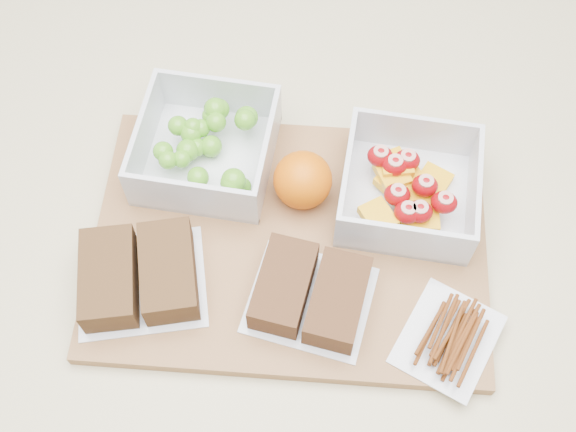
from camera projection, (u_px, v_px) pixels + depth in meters
name	position (u px, v px, depth m)	size (l,w,h in m)	color
ground	(282.00, 414.00, 1.59)	(4.00, 4.00, 0.00)	gray
counter	(279.00, 349.00, 1.20)	(1.20, 0.90, 0.90)	beige
cutting_board	(290.00, 242.00, 0.78)	(0.42, 0.30, 0.02)	olive
grape_container	(208.00, 146.00, 0.80)	(0.15, 0.15, 0.06)	silver
fruit_container	(408.00, 189.00, 0.78)	(0.14, 0.14, 0.06)	silver
orange	(303.00, 180.00, 0.77)	(0.06, 0.06, 0.06)	#E16205
sandwich_bag_left	(139.00, 275.00, 0.73)	(0.16, 0.15, 0.04)	silver
sandwich_bag_center	(310.00, 294.00, 0.72)	(0.13, 0.12, 0.04)	silver
pretzel_bag	(450.00, 336.00, 0.71)	(0.12, 0.13, 0.02)	silver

